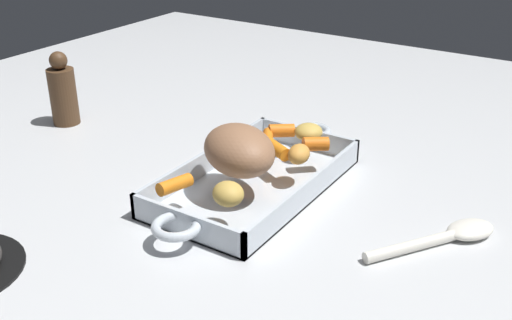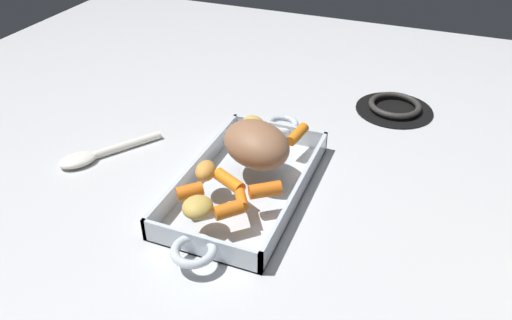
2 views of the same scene
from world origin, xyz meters
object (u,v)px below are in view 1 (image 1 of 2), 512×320
(pork_roast, at_px, (239,150))
(baby_carrot_northwest, at_px, (244,139))
(baby_carrot_long, at_px, (276,149))
(baby_carrot_center_right, at_px, (268,140))
(potato_golden_large, at_px, (228,194))
(roasting_dish, at_px, (255,181))
(potato_corner, at_px, (309,132))
(baby_carrot_northeast, at_px, (175,185))
(baby_carrot_center_left, at_px, (282,131))
(pepper_mill, at_px, (63,92))
(potato_golden_small, at_px, (299,154))
(serving_spoon, at_px, (450,235))
(baby_carrot_southeast, at_px, (316,144))

(pork_roast, height_order, baby_carrot_northwest, pork_roast)
(baby_carrot_northwest, distance_m, baby_carrot_long, 0.06)
(baby_carrot_center_right, height_order, baby_carrot_northwest, baby_carrot_northwest)
(potato_golden_large, bearing_deg, roasting_dish, -163.60)
(pork_roast, distance_m, potato_corner, 0.17)
(baby_carrot_northeast, bearing_deg, baby_carrot_center_left, 173.42)
(baby_carrot_long, xyz_separation_m, potato_golden_large, (0.18, 0.03, 0.01))
(potato_golden_large, height_order, pepper_mill, pepper_mill)
(roasting_dish, bearing_deg, baby_carrot_northeast, -20.76)
(baby_carrot_northeast, bearing_deg, pepper_mill, -111.14)
(potato_golden_small, bearing_deg, potato_golden_large, -5.81)
(pork_roast, height_order, serving_spoon, pork_roast)
(baby_carrot_northeast, xyz_separation_m, serving_spoon, (-0.15, 0.36, -0.04))
(baby_carrot_center_left, xyz_separation_m, baby_carrot_center_right, (0.04, -0.00, -0.00))
(baby_carrot_center_right, bearing_deg, baby_carrot_long, 49.53)
(baby_carrot_center_left, bearing_deg, roasting_dish, 10.43)
(baby_carrot_northwest, bearing_deg, baby_carrot_northeast, 1.51)
(baby_carrot_center_right, bearing_deg, baby_carrot_center_left, 175.63)
(pork_roast, distance_m, potato_golden_small, 0.10)
(baby_carrot_center_left, height_order, serving_spoon, baby_carrot_center_left)
(baby_carrot_northeast, xyz_separation_m, pepper_mill, (-0.16, -0.42, 0.01))
(baby_carrot_center_left, xyz_separation_m, potato_golden_large, (0.25, 0.06, 0.01))
(potato_corner, distance_m, potato_golden_small, 0.09)
(pork_roast, bearing_deg, baby_carrot_southeast, 155.24)
(pork_roast, bearing_deg, pepper_mill, -97.51)
(pork_roast, relative_size, serving_spoon, 0.70)
(roasting_dish, relative_size, baby_carrot_long, 7.69)
(potato_corner, height_order, pepper_mill, pepper_mill)
(baby_carrot_long, bearing_deg, roasting_dish, -9.11)
(roasting_dish, relative_size, baby_carrot_center_right, 7.86)
(serving_spoon, bearing_deg, baby_carrot_southeast, 105.82)
(roasting_dish, distance_m, potato_corner, 0.14)
(roasting_dish, height_order, baby_carrot_long, baby_carrot_long)
(potato_golden_small, bearing_deg, baby_carrot_northwest, -94.17)
(potato_corner, bearing_deg, baby_carrot_center_left, -72.40)
(pepper_mill, bearing_deg, potato_golden_small, 91.83)
(pork_roast, bearing_deg, baby_carrot_northeast, -23.67)
(baby_carrot_center_left, height_order, baby_carrot_southeast, same)
(baby_carrot_center_left, relative_size, serving_spoon, 0.23)
(baby_carrot_southeast, relative_size, baby_carrot_long, 0.70)
(baby_carrot_southeast, height_order, baby_carrot_northeast, baby_carrot_southeast)
(baby_carrot_southeast, bearing_deg, baby_carrot_long, -43.52)
(baby_carrot_northwest, relative_size, potato_golden_large, 1.11)
(baby_carrot_northwest, distance_m, potato_golden_small, 0.11)
(baby_carrot_southeast, xyz_separation_m, baby_carrot_northwest, (0.05, -0.11, 0.00))
(baby_carrot_long, relative_size, potato_golden_small, 1.27)
(serving_spoon, bearing_deg, potato_golden_large, 151.57)
(potato_golden_small, height_order, serving_spoon, potato_golden_small)
(pork_roast, distance_m, potato_golden_large, 0.10)
(pork_roast, bearing_deg, potato_golden_small, 141.89)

